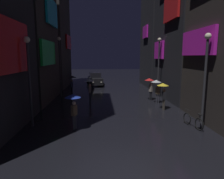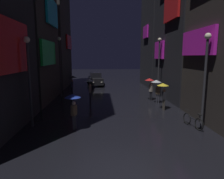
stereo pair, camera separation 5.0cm
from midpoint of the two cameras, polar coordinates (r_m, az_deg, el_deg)
ground_plane at (r=7.76m, az=4.11°, el=-23.12°), size 120.00×120.00×0.00m
building_left_mid at (r=20.53m, az=-23.06°, el=17.62°), size 4.25×7.41×14.70m
building_left_far at (r=29.77m, az=-17.04°, el=19.76°), size 4.25×8.00×19.44m
building_right_mid at (r=21.75m, az=20.51°, el=18.28°), size 4.25×8.55×15.47m
building_right_far at (r=30.17m, az=13.96°, el=21.75°), size 4.25×7.50×21.49m
pedestrian_far_right_yellow at (r=16.07m, az=14.52°, el=0.15°), size 0.90×0.90×2.12m
pedestrian_midstreet_centre_clear at (r=18.65m, az=-6.32°, el=1.64°), size 0.90×0.90×2.12m
pedestrian_foreground_right_blue at (r=11.39m, az=-10.95°, el=-3.45°), size 0.90×0.90×2.12m
pedestrian_foreground_left_black at (r=22.09m, az=-11.19°, el=2.73°), size 0.90×0.90×2.12m
pedestrian_midstreet_left_clear at (r=18.17m, az=12.76°, el=1.27°), size 0.90×0.90×2.12m
pedestrian_near_crossing_red at (r=19.39m, az=10.87°, el=1.83°), size 0.90×0.90×2.12m
bicycle_parked_at_storefront at (r=12.94m, az=22.24°, el=-8.30°), size 0.45×1.79×0.96m
car_distant at (r=28.77m, az=-4.67°, el=2.90°), size 2.66×4.33×1.92m
streetlamp_right_far at (r=20.78m, az=13.33°, el=7.89°), size 0.36×0.36×6.00m
streetlamp_left_far at (r=21.29m, az=-14.54°, el=8.04°), size 0.36×0.36×6.12m
streetlamp_left_near at (r=12.50m, az=-22.56°, el=4.81°), size 0.36×0.36×5.29m
streetlamp_right_near at (r=12.37m, az=25.24°, el=4.99°), size 0.36×0.36×5.44m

